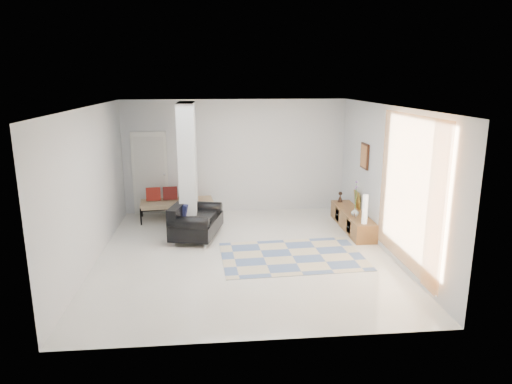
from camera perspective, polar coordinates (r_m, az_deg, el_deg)
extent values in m
plane|color=beige|center=(8.86, -1.49, -7.75)|extent=(6.00, 6.00, 0.00)
plane|color=white|center=(8.24, -1.61, 10.65)|extent=(6.00, 6.00, 0.00)
plane|color=silver|center=(11.38, -2.61, 4.46)|extent=(6.00, 0.00, 6.00)
plane|color=silver|center=(5.56, 0.63, -5.73)|extent=(6.00, 0.00, 6.00)
plane|color=silver|center=(8.70, -19.93, 0.66)|extent=(0.00, 6.00, 6.00)
plane|color=silver|center=(9.05, 16.10, 1.45)|extent=(0.00, 6.00, 6.00)
cube|color=silver|center=(10.00, -8.50, 3.00)|extent=(0.35, 1.20, 2.80)
cube|color=white|center=(11.50, -13.10, 2.28)|extent=(0.85, 0.06, 2.04)
plane|color=#F49540|center=(7.98, 18.57, -0.01)|extent=(0.00, 2.55, 2.55)
cube|color=#361A0E|center=(10.17, 13.43, 4.38)|extent=(0.04, 0.45, 0.55)
cube|color=brown|center=(10.44, 11.94, -3.48)|extent=(0.45, 2.06, 0.40)
cube|color=#361A0E|center=(9.96, 11.54, -4.31)|extent=(0.02, 0.27, 0.28)
cube|color=#361A0E|center=(10.80, 10.14, -2.81)|extent=(0.02, 0.27, 0.28)
cube|color=gold|center=(10.65, 12.52, -0.93)|extent=(0.09, 0.32, 0.40)
cube|color=silver|center=(9.92, 12.25, -2.85)|extent=(0.04, 0.10, 0.12)
cylinder|color=silver|center=(9.41, -10.22, -6.32)|extent=(0.05, 0.05, 0.10)
cylinder|color=silver|center=(10.46, -8.21, -4.16)|extent=(0.05, 0.05, 0.10)
cylinder|color=silver|center=(9.23, -6.40, -6.59)|extent=(0.05, 0.05, 0.10)
cylinder|color=silver|center=(10.30, -4.76, -4.35)|extent=(0.05, 0.05, 0.10)
cube|color=black|center=(9.78, -7.40, -4.19)|extent=(1.16, 1.57, 0.30)
cube|color=black|center=(9.77, -9.28, -2.24)|extent=(0.53, 1.41, 0.36)
cylinder|color=black|center=(9.17, -8.42, -3.94)|extent=(0.85, 0.46, 0.28)
cylinder|color=black|center=(10.25, -6.56, -1.97)|extent=(0.85, 0.46, 0.28)
cube|color=black|center=(9.73, -8.61, -2.16)|extent=(0.26, 0.53, 0.31)
cylinder|color=black|center=(10.80, -14.19, -3.02)|extent=(0.04, 0.04, 0.40)
cylinder|color=black|center=(10.85, -5.27, -2.56)|extent=(0.04, 0.04, 0.40)
cylinder|color=black|center=(11.47, -14.09, -2.03)|extent=(0.04, 0.04, 0.40)
cylinder|color=black|center=(11.52, -5.68, -1.60)|extent=(0.04, 0.04, 0.40)
cube|color=#BEAD8B|center=(11.08, -9.84, -1.40)|extent=(1.77, 0.90, 0.12)
cube|color=maroon|center=(11.17, -12.71, -0.25)|extent=(0.36, 0.20, 0.33)
cube|color=maroon|center=(11.17, -10.68, -0.15)|extent=(0.36, 0.20, 0.33)
cube|color=maroon|center=(11.18, -8.65, -0.05)|extent=(0.36, 0.20, 0.33)
cube|color=#C2B594|center=(8.76, 4.55, -7.99)|extent=(2.74, 1.89, 0.01)
cylinder|color=beige|center=(9.53, 13.47, -2.10)|extent=(0.11, 0.11, 0.60)
imported|color=silver|center=(10.07, 12.27, -2.46)|extent=(0.18, 0.18, 0.17)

